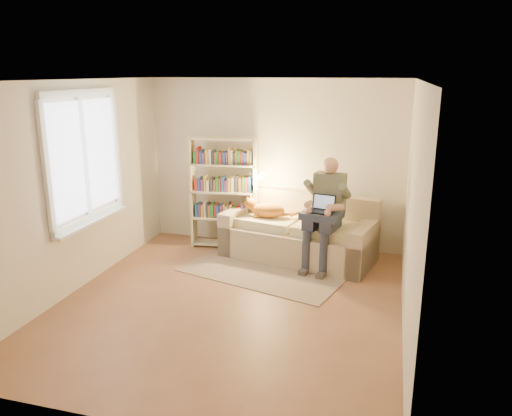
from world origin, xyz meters
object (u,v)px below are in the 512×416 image
(sofa, at_px, (299,235))
(laptop, at_px, (324,208))
(bookshelf, at_px, (224,187))
(cat, at_px, (263,209))
(person, at_px, (326,207))

(sofa, distance_m, laptop, 0.79)
(sofa, relative_size, laptop, 6.44)
(sofa, relative_size, bookshelf, 1.35)
(sofa, height_order, bookshelf, bookshelf)
(sofa, height_order, cat, sofa)
(person, height_order, cat, person)
(laptop, bearing_deg, sofa, 147.80)
(bookshelf, bearing_deg, person, -20.63)
(sofa, xyz_separation_m, bookshelf, (-1.22, 0.15, 0.62))
(person, relative_size, laptop, 4.25)
(laptop, bearing_deg, cat, 171.05)
(person, distance_m, cat, 1.00)
(sofa, bearing_deg, cat, -165.24)
(sofa, distance_m, bookshelf, 1.38)
(cat, relative_size, bookshelf, 0.44)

